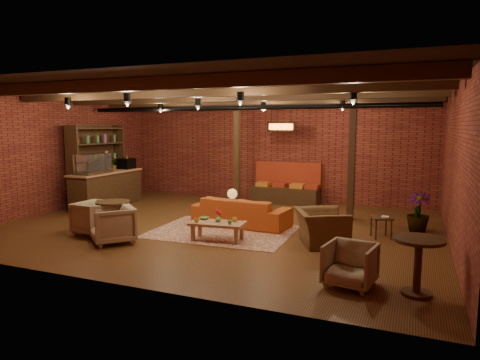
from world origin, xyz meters
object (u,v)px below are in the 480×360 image
at_px(side_table_lamp, 232,196).
at_px(armchair_b, 113,223).
at_px(round_table_right, 418,257).
at_px(plant_tall, 420,173).
at_px(sofa, 241,212).
at_px(armchair_a, 96,216).
at_px(coffee_table, 217,224).
at_px(armchair_far, 350,263).
at_px(armchair_right, 322,222).
at_px(round_table_left, 113,212).
at_px(side_table_book, 381,218).

xyz_separation_m(side_table_lamp, armchair_b, (-1.40, -2.91, -0.19)).
relative_size(round_table_right, plant_tall, 0.31).
height_order(sofa, plant_tall, plant_tall).
distance_m(side_table_lamp, armchair_a, 3.32).
height_order(coffee_table, armchair_far, armchair_far).
bearing_deg(round_table_right, armchair_right, 130.91).
relative_size(coffee_table, round_table_right, 1.44).
height_order(side_table_lamp, armchair_a, armchair_a).
bearing_deg(plant_tall, round_table_left, -154.45).
distance_m(sofa, armchair_right, 2.31).
height_order(round_table_left, armchair_b, armchair_b).
relative_size(coffee_table, side_table_lamp, 1.48).
bearing_deg(armchair_right, coffee_table, 78.25).
relative_size(side_table_lamp, armchair_a, 0.99).
distance_m(side_table_lamp, armchair_b, 3.23).
distance_m(armchair_a, round_table_right, 6.62).
height_order(sofa, coffee_table, sofa).
relative_size(armchair_b, armchair_far, 1.16).
distance_m(side_table_book, plant_tall, 1.47).
relative_size(side_table_book, plant_tall, 0.20).
bearing_deg(armchair_b, sofa, 93.46).
bearing_deg(round_table_right, armchair_b, 174.46).
height_order(round_table_left, plant_tall, plant_tall).
bearing_deg(armchair_b, side_table_book, 67.43).
distance_m(round_table_left, plant_tall, 6.83).
bearing_deg(round_table_left, side_table_book, 20.66).
xyz_separation_m(armchair_a, armchair_b, (0.79, -0.42, 0.01)).
distance_m(sofa, plant_tall, 4.15).
distance_m(round_table_left, armchair_a, 0.45).
xyz_separation_m(sofa, plant_tall, (3.90, 0.98, 1.00)).
bearing_deg(round_table_left, plant_tall, 25.55).
distance_m(coffee_table, armchair_a, 2.74).
xyz_separation_m(armchair_right, side_table_book, (1.07, 1.01, -0.05)).
height_order(round_table_left, side_table_book, round_table_left).
bearing_deg(sofa, armchair_far, 139.80).
xyz_separation_m(armchair_b, side_table_book, (5.04, 2.51, 0.00)).
relative_size(armchair_right, round_table_right, 1.31).
bearing_deg(side_table_lamp, side_table_book, -6.20).
distance_m(armchair_a, armchair_b, 0.90).
xyz_separation_m(round_table_left, armchair_far, (5.19, -1.05, -0.15)).
distance_m(sofa, round_table_left, 2.95).
bearing_deg(armchair_b, armchair_right, 61.72).
xyz_separation_m(round_table_left, armchair_right, (4.33, 1.03, -0.04)).
relative_size(armchair_right, armchair_far, 1.49).
height_order(armchair_far, plant_tall, plant_tall).
distance_m(armchair_right, round_table_right, 2.73).
relative_size(armchair_right, plant_tall, 0.40).
distance_m(armchair_b, armchair_right, 4.24).
xyz_separation_m(armchair_right, armchair_far, (0.86, -2.08, -0.11)).
distance_m(armchair_b, side_table_book, 5.63).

